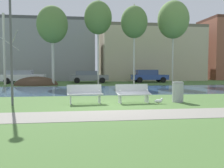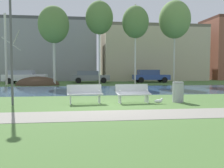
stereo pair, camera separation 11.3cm
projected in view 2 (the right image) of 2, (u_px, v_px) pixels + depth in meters
ground_plane at (97, 88)px, 20.64m from camera, size 120.00×120.00×0.00m
paved_path_strip at (119, 115)px, 8.40m from camera, size 60.00×1.84×0.01m
river_band at (99, 90)px, 18.49m from camera, size 80.00×8.04×0.01m
soil_mound at (38, 85)px, 23.68m from camera, size 4.17×3.13×1.71m
bench_left at (85, 93)px, 11.10m from camera, size 1.65×0.73×0.87m
bench_right at (133, 93)px, 11.37m from camera, size 1.65×0.73×0.87m
trash_bin at (178, 92)px, 11.65m from camera, size 0.55×0.55×0.97m
seagull at (159, 101)px, 11.08m from camera, size 0.45×0.17×0.26m
streetlamp at (11, 27)px, 10.48m from camera, size 0.32×0.32×5.02m
birch_far_left at (6, 49)px, 23.46m from camera, size 1.59×2.80×6.91m
birch_left at (54, 25)px, 22.85m from camera, size 2.90×2.90×7.49m
birch_center_left at (99, 18)px, 23.97m from camera, size 2.72×2.72×8.51m
birch_center at (135, 22)px, 23.81m from camera, size 2.62×2.62×7.92m
birch_center_right at (175, 20)px, 25.11m from camera, size 3.24×3.24×8.62m
parked_van_nearest_white at (24, 76)px, 26.50m from camera, size 4.59×2.03×1.44m
parked_sedan_second_grey at (90, 76)px, 27.58m from camera, size 4.22×1.96×1.36m
parked_hatch_third_blue at (150, 76)px, 28.60m from camera, size 4.20×2.02×1.47m
building_grey_warehouse at (47, 51)px, 34.42m from camera, size 13.74×7.52×8.25m
building_beige_block at (150, 54)px, 35.65m from camera, size 13.79×9.23×7.44m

